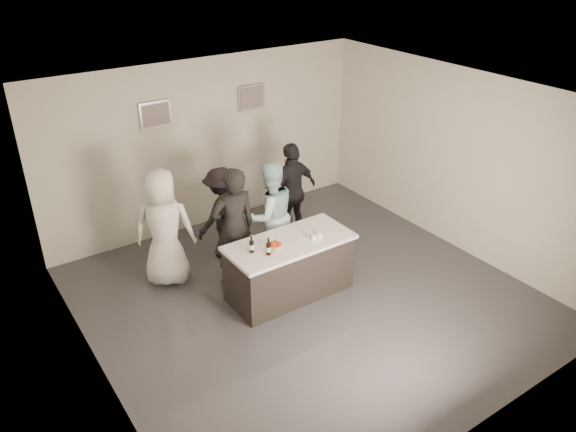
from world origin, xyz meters
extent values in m
plane|color=#3D3D42|center=(0.00, 0.00, 0.00)|extent=(6.00, 6.00, 0.00)
plane|color=white|center=(0.00, 0.00, 3.00)|extent=(6.00, 6.00, 0.00)
cube|color=beige|center=(0.00, 3.00, 1.50)|extent=(6.00, 0.04, 3.00)
cube|color=beige|center=(0.00, -3.00, 1.50)|extent=(6.00, 0.04, 3.00)
cube|color=beige|center=(-3.00, 0.00, 1.50)|extent=(0.04, 6.00, 3.00)
cube|color=beige|center=(3.00, 0.00, 1.50)|extent=(0.04, 6.00, 3.00)
cube|color=#B2B2B7|center=(-0.90, 2.97, 2.20)|extent=(0.54, 0.04, 0.44)
cube|color=#B2B2B7|center=(0.90, 2.97, 2.20)|extent=(0.54, 0.04, 0.44)
cube|color=white|center=(-0.15, 0.24, 0.45)|extent=(1.86, 0.86, 0.90)
cylinder|color=#F95D1A|center=(-0.45, 0.17, 0.94)|extent=(0.20, 0.20, 0.07)
cylinder|color=black|center=(-0.75, 0.29, 1.03)|extent=(0.07, 0.07, 0.26)
cylinder|color=black|center=(-0.59, 0.10, 1.03)|extent=(0.07, 0.07, 0.26)
cube|color=#C38612|center=(0.22, 0.15, 0.94)|extent=(0.19, 0.19, 0.08)
cube|color=pink|center=(-0.43, -0.05, 0.90)|extent=(0.24, 0.08, 0.01)
imported|color=black|center=(-0.66, 0.96, 0.95)|extent=(0.73, 0.51, 1.90)
imported|color=#AFDCE5|center=(0.07, 1.10, 0.89)|extent=(0.90, 0.73, 1.77)
imported|color=white|center=(-1.48, 1.58, 0.92)|extent=(1.07, 0.97, 1.84)
imported|color=black|center=(0.88, 1.66, 0.87)|extent=(1.06, 0.54, 1.74)
imported|color=black|center=(-0.41, 1.77, 0.78)|extent=(1.13, 0.85, 1.55)
camera|label=1|loc=(-4.09, -5.48, 4.92)|focal=35.00mm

